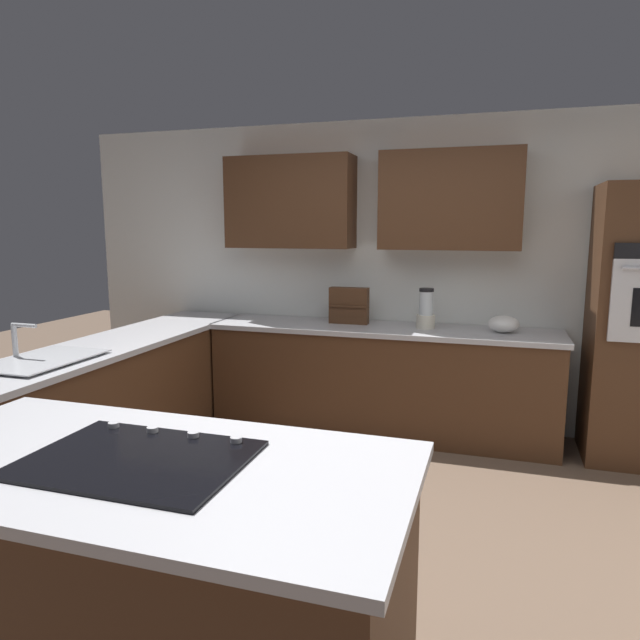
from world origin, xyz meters
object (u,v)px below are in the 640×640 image
cooktop (138,458)px  blender (426,311)px  mixing_bowl (504,324)px  spice_rack (349,306)px  sink_unit (41,359)px

cooktop → blender: (-0.64, -2.96, 0.13)m
blender → mixing_bowl: bearing=180.0°
cooktop → spice_rack: spice_rack is taller
cooktop → blender: blender is taller
spice_rack → mixing_bowl: bearing=178.2°
cooktop → mixing_bowl: size_ratio=3.22×
blender → spice_rack: (0.65, -0.04, 0.01)m
cooktop → mixing_bowl: bearing=-112.7°
blender → cooktop: bearing=77.9°
blender → mixing_bowl: (-0.60, 0.00, -0.07)m
cooktop → sink_unit: bearing=-37.0°
sink_unit → cooktop: bearing=143.0°
mixing_bowl → cooktop: bearing=67.3°
blender → spice_rack: blender is taller
sink_unit → cooktop: (-1.44, 1.09, -0.01)m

